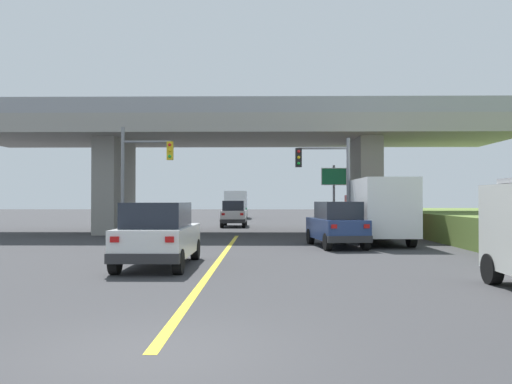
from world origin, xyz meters
TOP-DOWN VIEW (x-y plane):
  - ground at (0.00, 25.72)m, footprint 160.00×160.00m
  - overpass_bridge at (0.00, 25.72)m, footprint 33.65×8.57m
  - lane_divider_stripe at (0.00, 11.57)m, footprint 0.20×23.15m
  - suv_lead at (-1.75, 9.25)m, footprint 2.05×4.77m
  - suv_crossing at (4.80, 16.07)m, footprint 2.36×4.65m
  - box_truck at (7.08, 17.83)m, footprint 2.33×6.55m
  - sedan_oncoming at (-0.75, 33.45)m, footprint 1.90×4.56m
  - traffic_signal_nearside at (4.90, 19.17)m, footprint 2.76×0.36m
  - traffic_signal_farside at (-4.97, 19.99)m, footprint 2.74×0.36m
  - highway_sign at (5.78, 24.17)m, footprint 1.52×0.17m
  - semi_truck_distant at (-1.52, 51.41)m, footprint 2.33×6.84m

SIDE VIEW (x-z plane):
  - ground at x=0.00m, z-range 0.00..0.00m
  - lane_divider_stripe at x=0.00m, z-range 0.00..0.01m
  - suv_crossing at x=4.80m, z-range 0.00..2.02m
  - sedan_oncoming at x=-0.75m, z-range 0.00..2.02m
  - suv_lead at x=-1.75m, z-range 0.01..2.03m
  - semi_truck_distant at x=-1.52m, z-range 0.08..3.12m
  - box_truck at x=7.08m, z-range 0.07..3.15m
  - highway_sign at x=5.78m, z-range 0.96..5.14m
  - traffic_signal_nearside at x=4.90m, z-range 0.76..5.98m
  - traffic_signal_farside at x=-4.97m, z-range 0.74..6.65m
  - overpass_bridge at x=0.00m, z-range 1.81..9.63m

